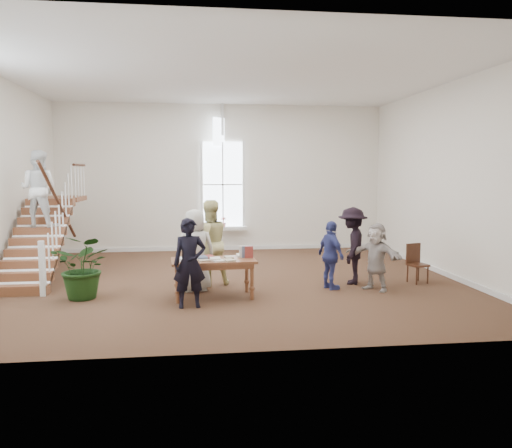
{
  "coord_description": "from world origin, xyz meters",
  "views": [
    {
      "loc": [
        -0.86,
        -11.03,
        2.45
      ],
      "look_at": [
        0.54,
        0.4,
        1.24
      ],
      "focal_mm": 35.0,
      "sensor_mm": 36.0,
      "label": 1
    }
  ],
  "objects": [
    {
      "name": "woman_cluster_b",
      "position": [
        2.53,
        -0.6,
        0.84
      ],
      "size": [
        0.98,
        1.24,
        1.68
      ],
      "primitive_type": "imported",
      "rotation": [
        0.0,
        0.0,
        4.34
      ],
      "color": "black",
      "rests_on": "ground"
    },
    {
      "name": "person_yellow",
      "position": [
        -0.57,
        -0.36,
        0.92
      ],
      "size": [
        1.06,
        0.93,
        1.85
      ],
      "primitive_type": "imported",
      "rotation": [
        0.0,
        0.0,
        3.44
      ],
      "color": "beige",
      "rests_on": "ground"
    },
    {
      "name": "woman_cluster_a",
      "position": [
        1.93,
        -1.05,
        0.72
      ],
      "size": [
        0.59,
        0.91,
        1.43
      ],
      "primitive_type": "imported",
      "rotation": [
        0.0,
        0.0,
        1.89
      ],
      "color": "#383F86",
      "rests_on": "ground"
    },
    {
      "name": "staircase",
      "position": [
        -4.34,
        0.75,
        1.62
      ],
      "size": [
        1.1,
        4.1,
        2.92
      ],
      "color": "brown",
      "rests_on": "ground"
    },
    {
      "name": "elderly_woman",
      "position": [
        -0.87,
        -0.86,
        0.85
      ],
      "size": [
        0.92,
        0.69,
        1.69
      ],
      "primitive_type": "imported",
      "rotation": [
        0.0,
        0.0,
        3.34
      ],
      "color": "beige",
      "rests_on": "ground"
    },
    {
      "name": "police_officer",
      "position": [
        -0.97,
        -2.11,
        0.81
      ],
      "size": [
        0.63,
        0.45,
        1.62
      ],
      "primitive_type": "imported",
      "rotation": [
        0.0,
        0.0,
        0.1
      ],
      "color": "black",
      "rests_on": "ground"
    },
    {
      "name": "library_table",
      "position": [
        -0.54,
        -1.46,
        0.67
      ],
      "size": [
        1.66,
        0.9,
        0.81
      ],
      "rotation": [
        0.0,
        0.0,
        0.06
      ],
      "color": "brown",
      "rests_on": "ground"
    },
    {
      "name": "floor_plant",
      "position": [
        -2.99,
        -1.24,
        0.62
      ],
      "size": [
        1.33,
        1.23,
        1.25
      ],
      "primitive_type": "imported",
      "rotation": [
        0.0,
        0.0,
        -0.26
      ],
      "color": "black",
      "rests_on": "ground"
    },
    {
      "name": "room_shell",
      "position": [
        -0.0,
        4.39,
        0.4
      ],
      "size": [
        10.49,
        10.0,
        10.0
      ],
      "color": "white",
      "rests_on": "ground"
    },
    {
      "name": "woman_cluster_c",
      "position": [
        2.83,
        -1.25,
        0.7
      ],
      "size": [
        1.12,
        1.29,
        1.4
      ],
      "primitive_type": "imported",
      "rotation": [
        0.0,
        0.0,
        5.36
      ],
      "color": "#BCB0A9",
      "rests_on": "ground"
    },
    {
      "name": "ground",
      "position": [
        0.0,
        0.0,
        0.0
      ],
      "size": [
        10.0,
        10.0,
        0.0
      ],
      "primitive_type": "plane",
      "color": "#482B1C",
      "rests_on": "ground"
    },
    {
      "name": "side_chair",
      "position": [
        3.98,
        -0.65,
        0.47
      ],
      "size": [
        0.46,
        0.46,
        0.86
      ],
      "rotation": [
        0.0,
        0.0,
        0.26
      ],
      "color": "#331A0E",
      "rests_on": "ground"
    }
  ]
}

